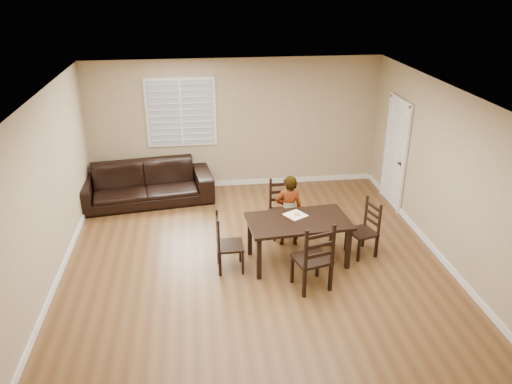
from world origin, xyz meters
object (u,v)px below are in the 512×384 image
(child, at_px, (289,211))
(sofa, at_px, (145,184))
(donut, at_px, (297,214))
(chair_left, at_px, (223,245))
(dining_table, at_px, (298,225))
(chair_far, at_px, (316,262))
(chair_near, at_px, (282,208))
(chair_right, at_px, (368,230))

(child, distance_m, sofa, 3.24)
(donut, xyz_separation_m, sofa, (-2.58, 2.40, -0.37))
(chair_left, bearing_deg, child, -60.70)
(dining_table, relative_size, chair_far, 1.51)
(chair_left, xyz_separation_m, donut, (1.19, 0.27, 0.33))
(chair_left, bearing_deg, chair_near, -46.08)
(dining_table, relative_size, chair_right, 1.75)
(chair_near, bearing_deg, dining_table, -88.72)
(chair_far, relative_size, child, 0.87)
(chair_far, height_order, sofa, chair_far)
(chair_far, relative_size, chair_right, 1.16)
(donut, bearing_deg, child, 97.52)
(chair_far, bearing_deg, sofa, -66.93)
(dining_table, bearing_deg, chair_right, 1.13)
(dining_table, xyz_separation_m, chair_right, (1.18, 0.12, -0.22))
(chair_right, bearing_deg, chair_left, -101.57)
(chair_far, bearing_deg, chair_near, -99.61)
(child, bearing_deg, chair_near, -83.15)
(chair_far, height_order, donut, chair_far)
(chair_far, relative_size, donut, 11.13)
(chair_left, height_order, donut, chair_left)
(dining_table, distance_m, chair_right, 1.21)
(chair_left, relative_size, donut, 9.74)
(chair_right, bearing_deg, dining_table, -100.80)
(child, relative_size, sofa, 0.47)
(chair_left, distance_m, donut, 1.27)
(chair_far, bearing_deg, chair_right, -153.55)
(dining_table, relative_size, child, 1.31)
(chair_near, bearing_deg, sofa, 144.52)
(chair_right, height_order, donut, chair_right)
(sofa, bearing_deg, chair_right, -40.81)
(chair_near, relative_size, chair_left, 1.06)
(dining_table, distance_m, donut, 0.21)
(chair_right, relative_size, child, 0.75)
(dining_table, xyz_separation_m, sofa, (-2.57, 2.58, -0.26))
(chair_near, bearing_deg, chair_far, -87.92)
(chair_far, height_order, child, child)
(dining_table, distance_m, sofa, 3.65)
(chair_left, xyz_separation_m, chair_right, (2.37, 0.21, -0.01))
(chair_far, xyz_separation_m, chair_left, (-1.28, 0.75, -0.06))
(chair_right, xyz_separation_m, sofa, (-3.76, 2.46, -0.04))
(chair_right, relative_size, sofa, 0.35)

